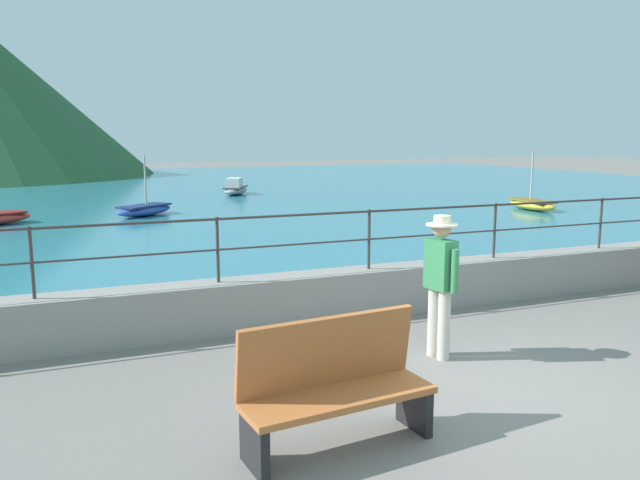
# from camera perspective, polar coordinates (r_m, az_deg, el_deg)

# --- Properties ---
(ground_plane) EXTENTS (120.00, 120.00, 0.00)m
(ground_plane) POSITION_cam_1_polar(r_m,az_deg,el_deg) (7.11, 16.44, -13.05)
(ground_plane) COLOR slate
(promenade_wall) EXTENTS (20.00, 0.56, 0.70)m
(promenade_wall) POSITION_cam_1_polar(r_m,az_deg,el_deg) (9.57, 4.41, -4.67)
(promenade_wall) COLOR gray
(promenade_wall) RESTS_ON ground
(railing) EXTENTS (18.44, 0.04, 0.90)m
(railing) POSITION_cam_1_polar(r_m,az_deg,el_deg) (9.38, 4.49, 1.18)
(railing) COLOR #383330
(railing) RESTS_ON promenade_wall
(lake_water) EXTENTS (64.00, 44.32, 0.06)m
(lake_water) POSITION_cam_1_polar(r_m,az_deg,el_deg) (31.30, -14.77, 4.25)
(lake_water) COLOR teal
(lake_water) RESTS_ON ground
(bench_main) EXTENTS (1.74, 0.71, 1.13)m
(bench_main) POSITION_cam_1_polar(r_m,az_deg,el_deg) (5.58, 1.31, -12.86)
(bench_main) COLOR #B76633
(bench_main) RESTS_ON ground
(person_walking) EXTENTS (0.38, 0.56, 1.75)m
(person_walking) POSITION_cam_1_polar(r_m,az_deg,el_deg) (7.67, 10.87, -3.53)
(person_walking) COLOR beige
(person_walking) RESTS_ON ground
(boat_2) EXTENTS (1.88, 2.45, 0.76)m
(boat_2) POSITION_cam_1_polar(r_m,az_deg,el_deg) (28.86, -7.70, 4.66)
(boat_2) COLOR gray
(boat_2) RESTS_ON lake_water
(boat_3) EXTENTS (2.35, 2.15, 1.99)m
(boat_3) POSITION_cam_1_polar(r_m,az_deg,el_deg) (21.72, -15.67, 2.68)
(boat_3) COLOR #2D4C9E
(boat_3) RESTS_ON lake_water
(boat_4) EXTENTS (1.07, 2.36, 2.06)m
(boat_4) POSITION_cam_1_polar(r_m,az_deg,el_deg) (23.82, 18.71, 3.10)
(boat_4) COLOR gold
(boat_4) RESTS_ON lake_water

